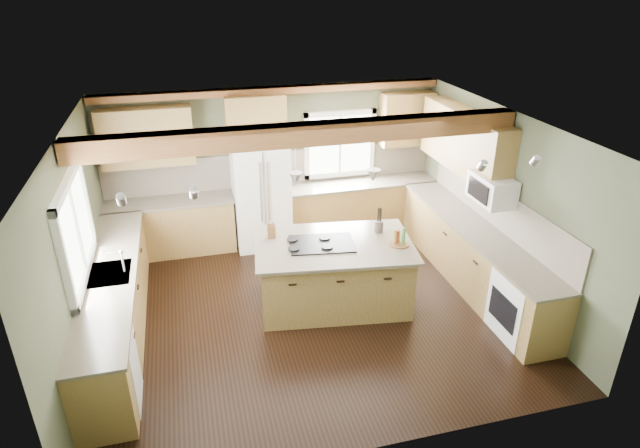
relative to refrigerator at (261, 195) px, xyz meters
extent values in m
plane|color=black|center=(0.30, -2.12, -0.90)|extent=(5.60, 5.60, 0.00)
plane|color=silver|center=(0.30, -2.12, 1.70)|extent=(5.60, 5.60, 0.00)
plane|color=#414732|center=(0.30, 0.38, 0.40)|extent=(5.60, 0.00, 5.60)
plane|color=#414732|center=(-2.50, -2.12, 0.40)|extent=(0.00, 5.00, 5.00)
plane|color=#414732|center=(3.10, -2.12, 0.40)|extent=(0.00, 5.00, 5.00)
cube|color=brown|center=(0.30, -2.02, 1.57)|extent=(5.55, 0.26, 0.26)
cube|color=brown|center=(0.30, 0.28, 1.64)|extent=(5.55, 0.20, 0.10)
cube|color=brown|center=(0.30, 0.36, 0.31)|extent=(5.58, 0.03, 0.58)
cube|color=brown|center=(3.08, -2.07, 0.31)|extent=(0.03, 3.70, 0.58)
cube|color=brown|center=(-1.49, 0.08, -0.46)|extent=(2.02, 0.60, 0.88)
cube|color=#4F483A|center=(-1.49, 0.08, 0.00)|extent=(2.06, 0.64, 0.04)
cube|color=brown|center=(1.79, 0.08, -0.46)|extent=(2.62, 0.60, 0.88)
cube|color=#4F483A|center=(1.79, 0.08, 0.00)|extent=(2.66, 0.64, 0.04)
cube|color=brown|center=(-2.20, -2.07, -0.46)|extent=(0.60, 3.70, 0.88)
cube|color=#4F483A|center=(-2.20, -2.07, 0.00)|extent=(0.64, 3.74, 0.04)
cube|color=brown|center=(2.80, -2.07, -0.46)|extent=(0.60, 3.70, 0.88)
cube|color=#4F483A|center=(2.80, -2.07, 0.00)|extent=(0.64, 3.74, 0.04)
cube|color=brown|center=(-1.69, 0.21, 1.05)|extent=(1.40, 0.35, 0.90)
cube|color=brown|center=(0.00, 0.21, 1.25)|extent=(0.96, 0.35, 0.70)
cube|color=brown|center=(2.92, -1.22, 1.05)|extent=(0.35, 2.20, 0.90)
cube|color=brown|center=(2.60, 0.21, 1.05)|extent=(0.90, 0.35, 0.90)
cube|color=white|center=(-2.48, -2.07, 0.65)|extent=(0.04, 1.60, 1.05)
cube|color=white|center=(1.45, 0.36, 0.65)|extent=(1.10, 0.04, 1.00)
cube|color=#262628|center=(-2.20, -2.07, 0.01)|extent=(0.50, 0.65, 0.03)
cylinder|color=#B2B2B7|center=(-2.02, -2.07, 0.15)|extent=(0.02, 0.02, 0.28)
cube|color=white|center=(-2.19, -3.37, -0.47)|extent=(0.60, 0.60, 0.84)
cube|color=white|center=(2.79, -3.37, -0.47)|extent=(0.60, 0.72, 0.84)
cube|color=white|center=(2.88, -2.17, 0.65)|extent=(0.40, 0.70, 0.38)
cone|color=#B2B2B7|center=(0.18, -1.95, 0.98)|extent=(0.18, 0.18, 0.16)
cone|color=#B2B2B7|center=(1.17, -2.09, 0.98)|extent=(0.18, 0.18, 0.16)
cube|color=white|center=(0.00, 0.00, 0.00)|extent=(0.90, 0.74, 1.80)
cube|color=brown|center=(0.68, -2.02, -0.46)|extent=(2.15, 1.49, 0.88)
cube|color=#4F483A|center=(0.68, -2.02, 0.00)|extent=(2.30, 1.64, 0.04)
cube|color=black|center=(0.51, -2.00, 0.03)|extent=(0.94, 0.69, 0.02)
cube|color=brown|center=(-0.11, -1.62, 0.11)|extent=(0.12, 0.09, 0.19)
cylinder|color=#3B322F|center=(1.39, -1.83, 0.10)|extent=(0.12, 0.12, 0.16)
camera|label=1|loc=(-1.13, -8.16, 3.38)|focal=30.00mm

